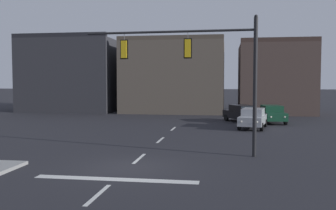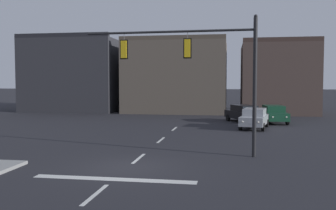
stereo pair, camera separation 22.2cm
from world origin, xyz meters
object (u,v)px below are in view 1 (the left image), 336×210
object	(u,v)px
car_lot_nearside	(253,118)
car_lot_middle	(242,113)
car_lot_farside	(272,114)
signal_mast_near_side	(203,62)

from	to	relation	value
car_lot_nearside	car_lot_middle	xyz separation A→B (m)	(-0.70, 4.72, 0.00)
car_lot_middle	car_lot_farside	distance (m)	2.72
signal_mast_near_side	car_lot_farside	distance (m)	17.53
car_lot_nearside	car_lot_farside	bearing A→B (deg)	65.85
car_lot_farside	signal_mast_near_side	bearing A→B (deg)	-108.13
car_lot_nearside	car_lot_middle	world-z (taller)	same
car_lot_middle	car_lot_nearside	bearing A→B (deg)	-81.58
signal_mast_near_side	car_lot_nearside	xyz separation A→B (m)	(3.32, 11.78, -3.86)
signal_mast_near_side	car_lot_middle	distance (m)	17.15
car_lot_nearside	car_lot_farside	xyz separation A→B (m)	(2.00, 4.47, 0.00)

